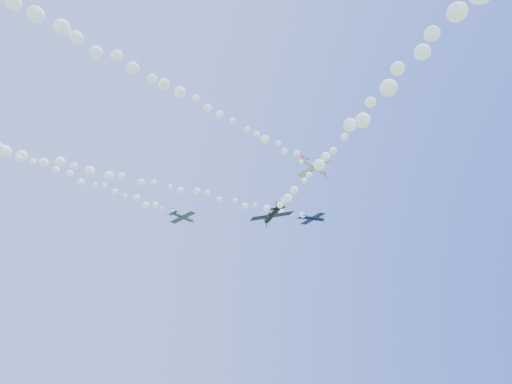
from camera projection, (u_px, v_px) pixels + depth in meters
name	position (u px, v px, depth m)	size (l,w,h in m)	color
plane_white	(314.00, 167.00, 86.10)	(7.54, 7.90, 2.50)	silver
smoke_trail_white	(127.00, 64.00, 58.91)	(74.18, 31.18, 3.17)	white
plane_navy	(312.00, 218.00, 89.18)	(6.70, 7.01, 1.79)	#0C1235
smoke_trail_navy	(101.00, 172.00, 70.23)	(81.29, 9.96, 2.64)	white
plane_grey	(183.00, 217.00, 87.94)	(5.89, 6.21, 1.96)	#3E445A
plane_black	(272.00, 215.00, 66.70)	(6.89, 6.70, 2.22)	black
smoke_trail_black	(457.00, 12.00, 31.09)	(11.20, 77.82, 2.77)	white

